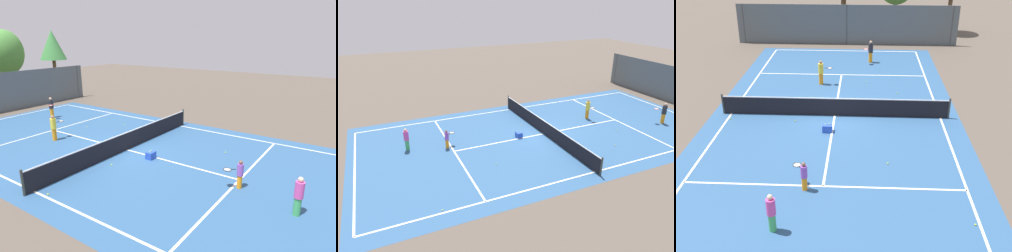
% 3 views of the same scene
% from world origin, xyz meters
% --- Properties ---
extents(ground_plane, '(80.00, 80.00, 0.00)m').
position_xyz_m(ground_plane, '(0.00, 0.00, 0.00)').
color(ground_plane, brown).
extents(court_surface, '(13.00, 25.00, 0.01)m').
position_xyz_m(court_surface, '(0.00, 0.00, 0.00)').
color(court_surface, '#2D5684').
rests_on(court_surface, ground_plane).
extents(tennis_net, '(11.90, 0.10, 1.10)m').
position_xyz_m(tennis_net, '(0.00, 0.00, 0.51)').
color(tennis_net, '#333833').
rests_on(tennis_net, ground_plane).
extents(tree_1, '(3.56, 3.16, 6.62)m').
position_xyz_m(tree_1, '(4.23, 18.98, 4.46)').
color(tree_1, brown).
rests_on(tree_1, ground_plane).
extents(tree_2, '(2.76, 2.76, 6.64)m').
position_xyz_m(tree_2, '(9.01, 18.21, 5.04)').
color(tree_2, brown).
rests_on(tree_2, ground_plane).
extents(player_0, '(0.74, 0.85, 1.58)m').
position_xyz_m(player_0, '(1.93, 9.20, 0.82)').
color(player_0, orange).
rests_on(player_0, ground_plane).
extents(player_1, '(0.31, 0.31, 1.44)m').
position_xyz_m(player_1, '(-1.42, -8.97, 0.74)').
color(player_1, '#3FA559').
rests_on(player_1, ground_plane).
extents(player_2, '(0.68, 0.78, 1.20)m').
position_xyz_m(player_2, '(-0.70, -6.61, 0.63)').
color(player_2, orange).
rests_on(player_2, ground_plane).
extents(player_3, '(0.89, 0.34, 1.53)m').
position_xyz_m(player_3, '(-1.16, 4.61, 0.79)').
color(player_3, orange).
rests_on(player_3, ground_plane).
extents(ball_crate, '(0.47, 0.36, 0.43)m').
position_xyz_m(ball_crate, '(-0.23, -1.82, 0.18)').
color(ball_crate, blue).
rests_on(ball_crate, ground_plane).
extents(tennis_ball_0, '(0.07, 0.07, 0.07)m').
position_xyz_m(tennis_ball_0, '(1.65, 5.07, 0.03)').
color(tennis_ball_0, '#CCE533').
rests_on(tennis_ball_0, ground_plane).
extents(tennis_ball_1, '(0.07, 0.07, 0.07)m').
position_xyz_m(tennis_ball_1, '(3.48, 3.28, 0.03)').
color(tennis_ball_1, '#CCE533').
rests_on(tennis_ball_1, ground_plane).
extents(tennis_ball_2, '(0.07, 0.07, 0.07)m').
position_xyz_m(tennis_ball_2, '(-1.96, -0.78, 0.03)').
color(tennis_ball_2, '#CCE533').
rests_on(tennis_ball_2, ground_plane).
extents(tennis_ball_3, '(0.07, 0.07, 0.07)m').
position_xyz_m(tennis_ball_3, '(-5.35, -0.69, 0.03)').
color(tennis_ball_3, '#CCE533').
rests_on(tennis_ball_3, ground_plane).
extents(tennis_ball_4, '(0.07, 0.07, 0.07)m').
position_xyz_m(tennis_ball_4, '(2.57, -4.65, 0.03)').
color(tennis_ball_4, '#CCE533').
rests_on(tennis_ball_4, ground_plane).
extents(tennis_ball_5, '(0.07, 0.07, 0.07)m').
position_xyz_m(tennis_ball_5, '(5.33, -8.39, 0.03)').
color(tennis_ball_5, '#CCE533').
rests_on(tennis_ball_5, ground_plane).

